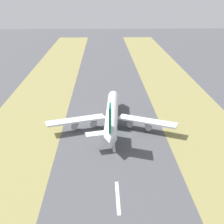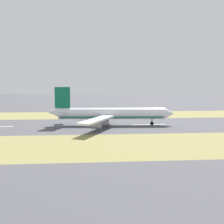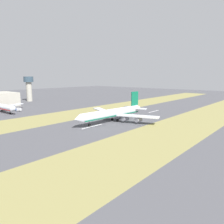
% 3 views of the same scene
% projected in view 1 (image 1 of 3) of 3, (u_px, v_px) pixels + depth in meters
% --- Properties ---
extents(ground_plane, '(800.00, 800.00, 0.00)m').
position_uv_depth(ground_plane, '(112.00, 121.00, 165.09)').
color(ground_plane, '#4C4C51').
extents(grass_median_west, '(40.00, 600.00, 0.01)m').
position_uv_depth(grass_median_west, '(26.00, 122.00, 163.82)').
color(grass_median_west, olive).
rests_on(grass_median_west, ground).
extents(grass_median_east, '(40.00, 600.00, 0.01)m').
position_uv_depth(grass_median_east, '(196.00, 120.00, 166.37)').
color(grass_median_east, olive).
rests_on(grass_median_east, ground).
extents(centreline_dash_near, '(1.20, 18.00, 0.01)m').
position_uv_depth(centreline_dash_near, '(118.00, 197.00, 104.87)').
color(centreline_dash_near, silver).
rests_on(centreline_dash_near, ground).
extents(centreline_dash_mid, '(1.20, 18.00, 0.01)m').
position_uv_depth(centreline_dash_mid, '(114.00, 142.00, 142.00)').
color(centreline_dash_mid, silver).
rests_on(centreline_dash_mid, ground).
extents(centreline_dash_far, '(1.20, 18.00, 0.01)m').
position_uv_depth(centreline_dash_far, '(111.00, 110.00, 179.13)').
color(centreline_dash_far, silver).
rests_on(centreline_dash_far, ground).
extents(airplane_main_jet, '(64.01, 67.21, 20.20)m').
position_uv_depth(airplane_main_jet, '(112.00, 115.00, 156.57)').
color(airplane_main_jet, silver).
rests_on(airplane_main_jet, ground).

